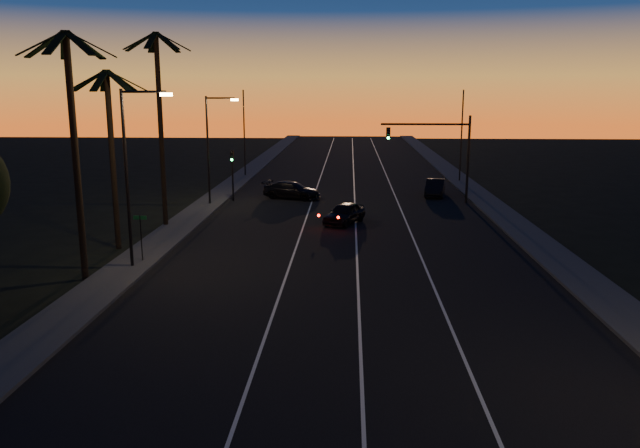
# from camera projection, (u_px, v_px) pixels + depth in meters

# --- Properties ---
(road) EXTENTS (20.00, 170.00, 0.01)m
(road) POSITION_uv_depth(u_px,v_px,m) (348.00, 228.00, 41.13)
(road) COLOR black
(road) RESTS_ON ground
(sidewalk_left) EXTENTS (2.40, 170.00, 0.16)m
(sidewalk_left) POSITION_uv_depth(u_px,v_px,m) (181.00, 225.00, 41.63)
(sidewalk_left) COLOR #3D3D3A
(sidewalk_left) RESTS_ON ground
(sidewalk_right) EXTENTS (2.40, 170.00, 0.16)m
(sidewalk_right) POSITION_uv_depth(u_px,v_px,m) (520.00, 229.00, 40.59)
(sidewalk_right) COLOR #3D3D3A
(sidewalk_right) RESTS_ON ground
(lane_stripe_left) EXTENTS (0.12, 160.00, 0.01)m
(lane_stripe_left) POSITION_uv_depth(u_px,v_px,m) (303.00, 228.00, 41.26)
(lane_stripe_left) COLOR silver
(lane_stripe_left) RESTS_ON road
(lane_stripe_mid) EXTENTS (0.12, 160.00, 0.01)m
(lane_stripe_mid) POSITION_uv_depth(u_px,v_px,m) (356.00, 228.00, 41.10)
(lane_stripe_mid) COLOR silver
(lane_stripe_mid) RESTS_ON road
(lane_stripe_right) EXTENTS (0.12, 160.00, 0.01)m
(lane_stripe_right) POSITION_uv_depth(u_px,v_px,m) (409.00, 229.00, 40.94)
(lane_stripe_right) COLOR silver
(lane_stripe_right) RESTS_ON road
(palm_near) EXTENTS (4.25, 4.16, 11.53)m
(palm_near) POSITION_uv_depth(u_px,v_px,m) (74.00, 131.00, 28.52)
(palm_near) COLOR black
(palm_near) RESTS_ON ground
(palm_mid) EXTENTS (4.25, 4.16, 10.03)m
(palm_mid) POSITION_uv_depth(u_px,v_px,m) (111.00, 139.00, 34.58)
(palm_mid) COLOR black
(palm_mid) RESTS_ON ground
(palm_far) EXTENTS (4.25, 4.16, 12.53)m
(palm_far) POSITION_uv_depth(u_px,v_px,m) (160.00, 111.00, 40.10)
(palm_far) COLOR black
(palm_far) RESTS_ON ground
(streetlight_left_near) EXTENTS (2.55, 0.26, 9.00)m
(streetlight_left_near) POSITION_uv_depth(u_px,v_px,m) (132.00, 165.00, 30.75)
(streetlight_left_near) COLOR black
(streetlight_left_near) RESTS_ON ground
(streetlight_left_far) EXTENTS (2.55, 0.26, 8.50)m
(streetlight_left_far) POSITION_uv_depth(u_px,v_px,m) (212.00, 141.00, 48.38)
(streetlight_left_far) COLOR black
(streetlight_left_far) RESTS_ON ground
(street_sign) EXTENTS (0.70, 0.06, 2.60)m
(street_sign) POSITION_uv_depth(u_px,v_px,m) (141.00, 233.00, 32.50)
(street_sign) COLOR black
(street_sign) RESTS_ON ground
(signal_mast) EXTENTS (7.10, 0.41, 7.00)m
(signal_mast) POSITION_uv_depth(u_px,v_px,m) (439.00, 144.00, 49.55)
(signal_mast) COLOR black
(signal_mast) RESTS_ON ground
(signal_post) EXTENTS (0.28, 0.37, 4.20)m
(signal_post) POSITION_uv_depth(u_px,v_px,m) (232.00, 166.00, 50.72)
(signal_post) COLOR black
(signal_post) RESTS_ON ground
(far_pole_left) EXTENTS (0.14, 0.14, 9.00)m
(far_pole_left) POSITION_uv_depth(u_px,v_px,m) (244.00, 134.00, 65.12)
(far_pole_left) COLOR black
(far_pole_left) RESTS_ON ground
(far_pole_right) EXTENTS (0.14, 0.14, 9.00)m
(far_pole_right) POSITION_uv_depth(u_px,v_px,m) (461.00, 136.00, 61.16)
(far_pole_right) COLOR black
(far_pole_right) RESTS_ON ground
(lead_car) EXTENTS (3.37, 4.88, 1.42)m
(lead_car) POSITION_uv_depth(u_px,v_px,m) (344.00, 213.00, 42.47)
(lead_car) COLOR black
(lead_car) RESTS_ON road
(right_car) EXTENTS (2.33, 4.57, 1.44)m
(right_car) POSITION_uv_depth(u_px,v_px,m) (435.00, 188.00, 53.63)
(right_car) COLOR black
(right_car) RESTS_ON road
(cross_car) EXTENTS (5.29, 3.48, 1.42)m
(cross_car) POSITION_uv_depth(u_px,v_px,m) (292.00, 190.00, 52.30)
(cross_car) COLOR black
(cross_car) RESTS_ON road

